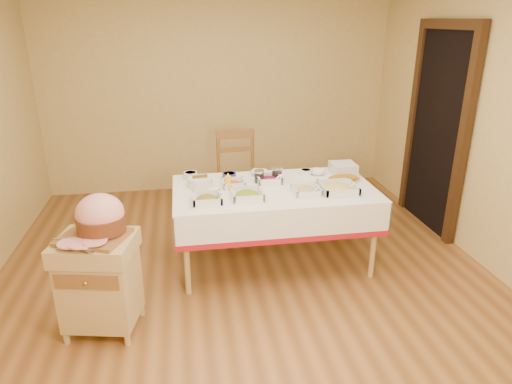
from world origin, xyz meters
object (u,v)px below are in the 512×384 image
dining_chair (238,177)px  plate_stack (343,169)px  preserve_jar_left (259,177)px  bread_basket (200,182)px  butcher_cart (99,279)px  brass_platter (344,179)px  mustard_bottle (228,182)px  preserve_jar_right (277,174)px  dining_table (274,204)px  ham_on_board (99,219)px

dining_chair → plate_stack: (0.95, -0.76, 0.28)m
preserve_jar_left → bread_basket: preserve_jar_left is taller
butcher_cart → brass_platter: 2.34m
mustard_bottle → bread_basket: (-0.24, 0.14, -0.03)m
dining_chair → preserve_jar_left: 0.91m
mustard_bottle → bread_basket: 0.28m
mustard_bottle → brass_platter: (1.11, 0.07, -0.06)m
butcher_cart → plate_stack: size_ratio=3.24×
preserve_jar_right → plate_stack: size_ratio=0.55×
preserve_jar_right → dining_table: bearing=-108.8°
dining_chair → brass_platter: bearing=-46.8°
bread_basket → plate_stack: size_ratio=0.97×
dining_table → bread_basket: bearing=167.5°
butcher_cart → bread_basket: bearing=50.0°
ham_on_board → plate_stack: bearing=25.4°
butcher_cart → preserve_jar_left: (1.34, 0.96, 0.38)m
butcher_cart → brass_platter: (2.14, 0.87, 0.35)m
dining_table → ham_on_board: ham_on_board is taller
ham_on_board → mustard_bottle: 1.25m
ham_on_board → mustard_bottle: size_ratio=2.85×
preserve_jar_left → dining_chair: bearing=96.0°
dining_table → mustard_bottle: size_ratio=10.94×
dining_table → brass_platter: brass_platter is taller
preserve_jar_right → mustard_bottle: size_ratio=0.78×
preserve_jar_left → brass_platter: bearing=-6.2°
brass_platter → bread_basket: bearing=177.0°
preserve_jar_left → ham_on_board: bearing=-144.6°
ham_on_board → plate_stack: size_ratio=2.03×
butcher_cart → dining_chair: bearing=55.4°
dining_chair → preserve_jar_right: size_ratio=7.98×
butcher_cart → mustard_bottle: (1.04, 0.80, 0.40)m
brass_platter → butcher_cart: bearing=-157.8°
dining_chair → butcher_cart: bearing=-124.6°
dining_table → preserve_jar_right: size_ratio=14.06×
bread_basket → preserve_jar_left: bearing=1.7°
mustard_bottle → bread_basket: bearing=149.4°
butcher_cart → preserve_jar_right: 1.86m
butcher_cart → mustard_bottle: bearing=37.7°
preserve_jar_left → preserve_jar_right: bearing=13.5°
plate_stack → dining_table: bearing=-160.6°
ham_on_board → plate_stack: 2.38m
ham_on_board → brass_platter: 2.26m
dining_table → bread_basket: 0.71m
mustard_bottle → plate_stack: 1.19m
butcher_cart → plate_stack: plate_stack is taller
plate_stack → brass_platter: size_ratio=0.78×
ham_on_board → preserve_jar_right: size_ratio=3.66×
preserve_jar_right → brass_platter: (0.62, -0.13, -0.04)m
preserve_jar_right → mustard_bottle: 0.53m
dining_table → butcher_cart: bearing=-151.3°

